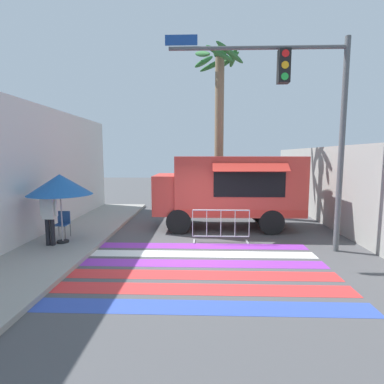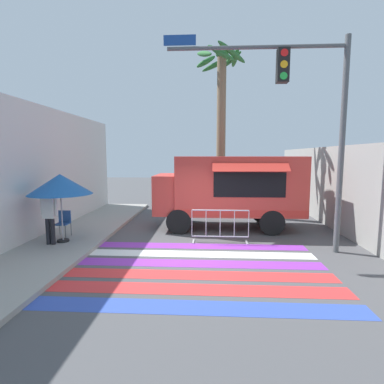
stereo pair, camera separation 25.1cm
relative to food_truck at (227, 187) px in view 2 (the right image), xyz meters
name	(u,v)px [view 2 (the right image)]	position (x,y,z in m)	size (l,w,h in m)	color
ground_plane	(200,254)	(-0.93, -3.27, -1.60)	(60.00, 60.00, 0.00)	#4C4C4F
sidewalk_left	(20,249)	(-6.28, -3.27, -1.54)	(4.40, 16.00, 0.12)	#99968E
building_left_facade	(8,175)	(-6.48, -3.27, 0.65)	(0.25, 16.00, 4.50)	silver
concrete_wall_right	(340,189)	(4.13, -0.27, -0.02)	(0.20, 16.00, 3.16)	gray
crosswalk_painted	(199,269)	(-0.93, -4.41, -1.59)	(6.40, 4.36, 0.01)	#334FB2
food_truck	(227,187)	(0.00, 0.00, 0.00)	(5.52, 2.73, 2.77)	#D13D33
traffic_signal_pole	(306,104)	(1.98, -2.84, 2.63)	(5.08, 0.29, 6.12)	#515456
patio_umbrella	(60,184)	(-5.26, -2.66, 0.33)	(1.91, 1.91, 2.12)	black
folding_chair	(63,221)	(-5.53, -2.04, -0.96)	(0.42, 0.42, 0.85)	#4C4C51
vendor_person	(49,212)	(-5.48, -2.96, -0.49)	(0.53, 0.23, 1.72)	black
barricade_front	(220,226)	(-0.33, -2.05, -1.07)	(1.85, 0.44, 1.08)	#B7BABF
palm_tree	(221,106)	(-0.18, 2.70, 3.49)	(2.37, 2.39, 7.76)	#7A664C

